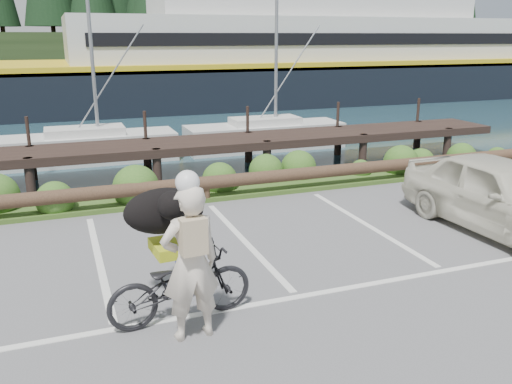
% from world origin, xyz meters
% --- Properties ---
extents(ground, '(72.00, 72.00, 0.00)m').
position_xyz_m(ground, '(0.00, 0.00, 0.00)').
color(ground, '#565658').
extents(harbor_backdrop, '(170.00, 160.00, 30.00)m').
position_xyz_m(harbor_backdrop, '(0.39, 78.47, -0.00)').
color(harbor_backdrop, '#1A343E').
rests_on(harbor_backdrop, ground).
extents(vegetation_strip, '(34.00, 1.60, 0.10)m').
position_xyz_m(vegetation_strip, '(0.00, 5.30, 0.05)').
color(vegetation_strip, '#3D5B21').
rests_on(vegetation_strip, ground).
extents(log_rail, '(32.00, 0.30, 0.60)m').
position_xyz_m(log_rail, '(0.00, 4.60, 0.00)').
color(log_rail, '#443021').
rests_on(log_rail, ground).
extents(bicycle, '(2.00, 0.85, 1.03)m').
position_xyz_m(bicycle, '(-1.72, -0.44, 0.51)').
color(bicycle, black).
rests_on(bicycle, ground).
extents(cyclist, '(0.77, 0.54, 2.00)m').
position_xyz_m(cyclist, '(-1.69, -0.90, 1.00)').
color(cyclist, beige).
rests_on(cyclist, ground).
extents(dog, '(0.64, 1.16, 0.64)m').
position_xyz_m(dog, '(-1.78, 0.18, 1.35)').
color(dog, black).
rests_on(dog, bicycle).
extents(parked_car, '(1.92, 4.38, 1.47)m').
position_xyz_m(parked_car, '(4.80, 0.76, 0.73)').
color(parked_car, beige).
rests_on(parked_car, ground).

